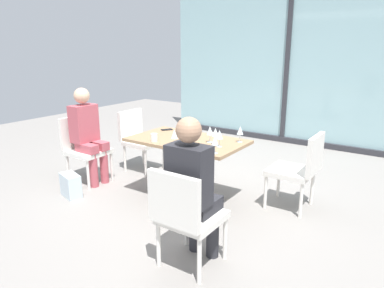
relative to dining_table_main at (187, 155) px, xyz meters
name	(u,v)px	position (x,y,z in m)	size (l,w,h in m)	color
ground_plane	(187,198)	(0.00, 0.00, -0.54)	(12.00, 12.00, 0.00)	gray
window_wall_backdrop	(287,78)	(0.00, 3.20, 0.68)	(4.81, 0.10, 2.70)	#90B7BC
dining_table_main	(187,155)	(0.00, 0.00, 0.00)	(1.32, 0.78, 0.73)	#997551
chair_side_end	(83,145)	(-1.48, -0.30, -0.04)	(0.50, 0.46, 0.87)	silver
chair_front_right	(185,213)	(0.80, -1.16, -0.04)	(0.46, 0.50, 0.87)	silver
chair_far_left	(139,137)	(-1.19, 0.46, -0.04)	(0.50, 0.46, 0.87)	silver
chair_far_right	(300,167)	(1.19, 0.46, -0.04)	(0.50, 0.46, 0.87)	silver
person_side_end	(88,131)	(-1.37, -0.30, 0.16)	(0.39, 0.34, 1.26)	#B24C56
person_front_right	(193,185)	(0.80, -1.05, 0.16)	(0.34, 0.39, 1.26)	#28282D
wine_glass_0	(240,131)	(0.56, 0.23, 0.33)	(0.07, 0.07, 0.18)	silver
wine_glass_1	(219,135)	(0.47, -0.07, 0.33)	(0.07, 0.07, 0.18)	silver
wine_glass_2	(215,133)	(0.38, -0.01, 0.33)	(0.07, 0.07, 0.18)	silver
wine_glass_3	(215,141)	(0.55, -0.30, 0.33)	(0.07, 0.07, 0.18)	silver
wine_glass_4	(174,135)	(0.06, -0.33, 0.33)	(0.07, 0.07, 0.18)	silver
wine_glass_5	(210,131)	(0.29, 0.03, 0.33)	(0.07, 0.07, 0.18)	silver
coffee_cup	(154,138)	(-0.25, -0.29, 0.24)	(0.08, 0.08, 0.09)	white
cell_phone_on_table	(167,130)	(-0.49, 0.24, 0.20)	(0.07, 0.14, 0.01)	black
handbag_0	(71,185)	(-1.20, -0.76, -0.40)	(0.30, 0.16, 0.28)	silver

